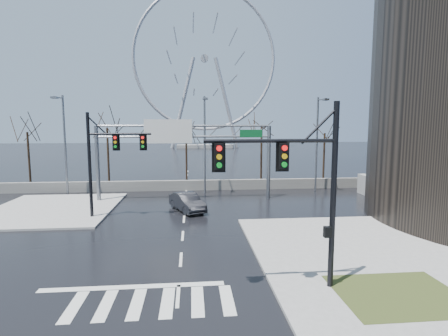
{
  "coord_description": "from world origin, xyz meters",
  "views": [
    {
      "loc": [
        0.63,
        -17.82,
        7.0
      ],
      "look_at": [
        2.93,
        6.87,
        4.0
      ],
      "focal_mm": 28.0,
      "sensor_mm": 36.0,
      "label": 1
    }
  ],
  "objects": [
    {
      "name": "streetlight_right",
      "position": [
        14.0,
        18.16,
        5.89
      ],
      "size": [
        0.5,
        2.55,
        10.0
      ],
      "color": "slate",
      "rests_on": "ground"
    },
    {
      "name": "barrier_wall",
      "position": [
        0.0,
        20.0,
        0.55
      ],
      "size": [
        52.0,
        0.5,
        1.1
      ],
      "primitive_type": "cube",
      "color": "slate",
      "rests_on": "ground"
    },
    {
      "name": "signal_mast_near",
      "position": [
        5.14,
        -4.04,
        4.87
      ],
      "size": [
        5.52,
        0.41,
        8.0
      ],
      "color": "black",
      "rests_on": "ground"
    },
    {
      "name": "ground",
      "position": [
        0.0,
        0.0,
        0.0
      ],
      "size": [
        260.0,
        260.0,
        0.0
      ],
      "primitive_type": "plane",
      "color": "black",
      "rests_on": "ground"
    },
    {
      "name": "sidewalk_far",
      "position": [
        -11.0,
        12.0,
        0.07
      ],
      "size": [
        10.0,
        12.0,
        0.15
      ],
      "primitive_type": "cube",
      "color": "gray",
      "rests_on": "ground"
    },
    {
      "name": "ferris_wheel",
      "position": [
        5.0,
        95.0,
        26.13
      ],
      "size": [
        45.0,
        6.0,
        50.91
      ],
      "color": "gray",
      "rests_on": "ground"
    },
    {
      "name": "streetlight_mid",
      "position": [
        2.0,
        18.16,
        5.89
      ],
      "size": [
        0.5,
        2.55,
        10.0
      ],
      "color": "slate",
      "rests_on": "ground"
    },
    {
      "name": "car",
      "position": [
        0.22,
        10.62,
        0.75
      ],
      "size": [
        3.28,
        4.81,
        1.5
      ],
      "primitive_type": "imported",
      "rotation": [
        0.0,
        0.0,
        0.41
      ],
      "color": "black",
      "rests_on": "ground"
    },
    {
      "name": "tree_far_right",
      "position": [
        17.0,
        24.0,
        5.41
      ],
      "size": [
        3.4,
        3.4,
        6.8
      ],
      "color": "black",
      "rests_on": "ground"
    },
    {
      "name": "tree_far_left",
      "position": [
        -18.0,
        24.0,
        5.57
      ],
      "size": [
        3.5,
        3.5,
        7.0
      ],
      "color": "black",
      "rests_on": "ground"
    },
    {
      "name": "sidewalk_right_ext",
      "position": [
        10.0,
        2.0,
        0.07
      ],
      "size": [
        12.0,
        10.0,
        0.15
      ],
      "primitive_type": "cube",
      "color": "gray",
      "rests_on": "ground"
    },
    {
      "name": "signal_mast_far",
      "position": [
        -5.87,
        8.96,
        4.83
      ],
      "size": [
        4.72,
        0.41,
        8.0
      ],
      "color": "black",
      "rests_on": "ground"
    },
    {
      "name": "tree_left",
      "position": [
        -9.0,
        23.5,
        5.98
      ],
      "size": [
        3.75,
        3.75,
        7.5
      ],
      "color": "black",
      "rests_on": "ground"
    },
    {
      "name": "grass_strip",
      "position": [
        9.0,
        -5.0,
        0.15
      ],
      "size": [
        5.0,
        4.0,
        0.02
      ],
      "primitive_type": "cube",
      "color": "#353F1A",
      "rests_on": "sidewalk_near"
    },
    {
      "name": "sign_gantry",
      "position": [
        -0.38,
        14.96,
        5.18
      ],
      "size": [
        16.36,
        0.4,
        7.6
      ],
      "color": "slate",
      "rests_on": "ground"
    },
    {
      "name": "tree_center",
      "position": [
        0.0,
        24.5,
        5.17
      ],
      "size": [
        3.25,
        3.25,
        6.5
      ],
      "color": "black",
      "rests_on": "ground"
    },
    {
      "name": "streetlight_left",
      "position": [
        -12.0,
        18.16,
        5.89
      ],
      "size": [
        0.5,
        2.55,
        10.0
      ],
      "color": "slate",
      "rests_on": "ground"
    },
    {
      "name": "tree_right",
      "position": [
        9.0,
        23.5,
        6.22
      ],
      "size": [
        3.9,
        3.9,
        7.8
      ],
      "color": "black",
      "rests_on": "ground"
    }
  ]
}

